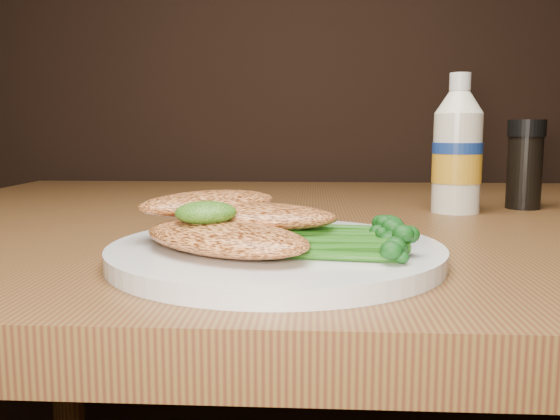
{
  "coord_description": "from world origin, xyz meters",
  "views": [
    {
      "loc": [
        -0.09,
        0.37,
        0.85
      ],
      "look_at": [
        -0.11,
        0.8,
        0.79
      ],
      "focal_mm": 38.04,
      "sensor_mm": 36.0,
      "label": 1
    }
  ],
  "objects": [
    {
      "name": "plate",
      "position": [
        -0.11,
        0.8,
        0.76
      ],
      "size": [
        0.25,
        0.25,
        0.01
      ],
      "primitive_type": "cylinder",
      "color": "silver",
      "rests_on": "dining_table"
    },
    {
      "name": "chicken_front",
      "position": [
        -0.15,
        0.77,
        0.77
      ],
      "size": [
        0.15,
        0.14,
        0.02
      ],
      "primitive_type": "ellipsoid",
      "rotation": [
        0.0,
        0.0,
        -0.61
      ],
      "color": "#EC8F4B",
      "rests_on": "plate"
    },
    {
      "name": "chicken_mid",
      "position": [
        -0.13,
        0.82,
        0.78
      ],
      "size": [
        0.14,
        0.09,
        0.02
      ],
      "primitive_type": "ellipsoid",
      "rotation": [
        0.0,
        0.0,
        -0.19
      ],
      "color": "#EC8F4B",
      "rests_on": "plate"
    },
    {
      "name": "chicken_back",
      "position": [
        -0.17,
        0.84,
        0.79
      ],
      "size": [
        0.13,
        0.13,
        0.02
      ],
      "primitive_type": "ellipsoid",
      "rotation": [
        0.0,
        0.0,
        0.74
      ],
      "color": "#EC8F4B",
      "rests_on": "plate"
    },
    {
      "name": "pesto_front",
      "position": [
        -0.16,
        0.78,
        0.79
      ],
      "size": [
        0.05,
        0.05,
        0.02
      ],
      "primitive_type": "ellipsoid",
      "rotation": [
        0.0,
        0.0,
        0.37
      ],
      "color": "black",
      "rests_on": "chicken_front"
    },
    {
      "name": "broccolini_bundle",
      "position": [
        -0.07,
        0.79,
        0.77
      ],
      "size": [
        0.13,
        0.11,
        0.02
      ],
      "primitive_type": null,
      "rotation": [
        0.0,
        0.0,
        -0.2
      ],
      "color": "#1F5713",
      "rests_on": "plate"
    },
    {
      "name": "mayo_bottle",
      "position": [
        0.08,
        1.07,
        0.83
      ],
      "size": [
        0.07,
        0.07,
        0.16
      ],
      "primitive_type": null,
      "rotation": [
        0.0,
        0.0,
        0.37
      ],
      "color": "#F0E8CB",
      "rests_on": "dining_table"
    },
    {
      "name": "pepper_grinder",
      "position": [
        0.17,
        1.11,
        0.8
      ],
      "size": [
        0.05,
        0.05,
        0.11
      ],
      "primitive_type": null,
      "rotation": [
        0.0,
        0.0,
        0.08
      ],
      "color": "black",
      "rests_on": "dining_table"
    }
  ]
}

